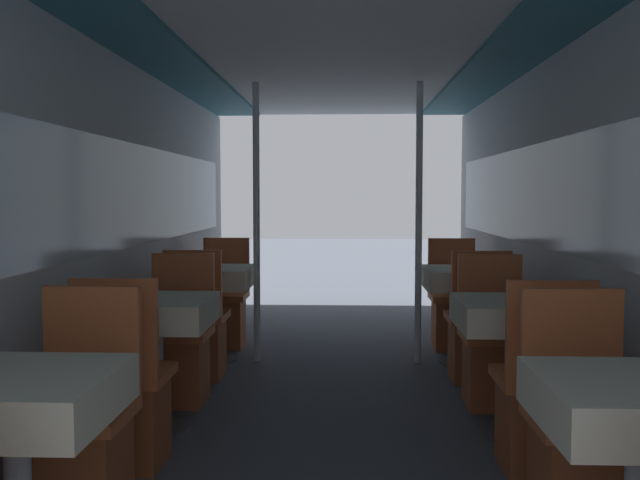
# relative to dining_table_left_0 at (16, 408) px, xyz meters

# --- Properties ---
(wall_left) EXTENTS (0.05, 8.16, 2.21)m
(wall_left) POSITION_rel_dining_table_left_0_xyz_m (-0.39, 1.81, 0.50)
(wall_left) COLOR silver
(wall_left) RESTS_ON ground_plane
(wall_right) EXTENTS (0.05, 8.16, 2.21)m
(wall_right) POSITION_rel_dining_table_left_0_xyz_m (2.40, 1.81, 0.50)
(wall_right) COLOR silver
(wall_right) RESTS_ON ground_plane
(ceiling_panel) EXTENTS (2.79, 8.16, 0.07)m
(ceiling_panel) POSITION_rel_dining_table_left_0_xyz_m (1.00, 1.81, 1.61)
(ceiling_panel) COLOR silver
(ceiling_panel) RESTS_ON wall_left
(dining_table_left_0) EXTENTS (0.63, 0.63, 0.75)m
(dining_table_left_0) POSITION_rel_dining_table_left_0_xyz_m (0.00, 0.00, 0.00)
(dining_table_left_0) COLOR #4C4C51
(dining_table_left_0) RESTS_ON ground_plane
(chair_left_far_0) EXTENTS (0.41, 0.41, 0.95)m
(chair_left_far_0) POSITION_rel_dining_table_left_0_xyz_m (0.00, 0.54, -0.34)
(chair_left_far_0) COLOR brown
(chair_left_far_0) RESTS_ON ground_plane
(dining_table_left_1) EXTENTS (0.63, 0.63, 0.75)m
(dining_table_left_1) POSITION_rel_dining_table_left_0_xyz_m (0.00, 1.69, 0.00)
(dining_table_left_1) COLOR #4C4C51
(dining_table_left_1) RESTS_ON ground_plane
(chair_left_near_1) EXTENTS (0.41, 0.41, 0.95)m
(chair_left_near_1) POSITION_rel_dining_table_left_0_xyz_m (0.00, 1.15, -0.34)
(chair_left_near_1) COLOR brown
(chair_left_near_1) RESTS_ON ground_plane
(chair_left_far_1) EXTENTS (0.41, 0.41, 0.95)m
(chair_left_far_1) POSITION_rel_dining_table_left_0_xyz_m (0.00, 2.23, -0.34)
(chair_left_far_1) COLOR brown
(chair_left_far_1) RESTS_ON ground_plane
(dining_table_left_2) EXTENTS (0.63, 0.63, 0.75)m
(dining_table_left_2) POSITION_rel_dining_table_left_0_xyz_m (0.00, 3.37, 0.00)
(dining_table_left_2) COLOR #4C4C51
(dining_table_left_2) RESTS_ON ground_plane
(chair_left_near_2) EXTENTS (0.41, 0.41, 0.95)m
(chair_left_near_2) POSITION_rel_dining_table_left_0_xyz_m (0.00, 2.83, -0.34)
(chair_left_near_2) COLOR brown
(chair_left_near_2) RESTS_ON ground_plane
(chair_left_far_2) EXTENTS (0.41, 0.41, 0.95)m
(chair_left_far_2) POSITION_rel_dining_table_left_0_xyz_m (0.00, 3.91, -0.34)
(chair_left_far_2) COLOR brown
(chair_left_far_2) RESTS_ON ground_plane
(support_pole_left_2) EXTENTS (0.05, 0.05, 2.21)m
(support_pole_left_2) POSITION_rel_dining_table_left_0_xyz_m (0.36, 3.37, 0.47)
(support_pole_left_2) COLOR silver
(support_pole_left_2) RESTS_ON ground_plane
(chair_right_far_0) EXTENTS (0.41, 0.41, 0.95)m
(chair_right_far_0) POSITION_rel_dining_table_left_0_xyz_m (2.00, 0.54, -0.34)
(chair_right_far_0) COLOR brown
(chair_right_far_0) RESTS_ON ground_plane
(dining_table_right_1) EXTENTS (0.63, 0.63, 0.75)m
(dining_table_right_1) POSITION_rel_dining_table_left_0_xyz_m (2.00, 1.69, 0.00)
(dining_table_right_1) COLOR #4C4C51
(dining_table_right_1) RESTS_ON ground_plane
(chair_right_near_1) EXTENTS (0.41, 0.41, 0.95)m
(chair_right_near_1) POSITION_rel_dining_table_left_0_xyz_m (2.00, 1.15, -0.34)
(chair_right_near_1) COLOR brown
(chair_right_near_1) RESTS_ON ground_plane
(chair_right_far_1) EXTENTS (0.41, 0.41, 0.95)m
(chair_right_far_1) POSITION_rel_dining_table_left_0_xyz_m (2.00, 2.23, -0.34)
(chair_right_far_1) COLOR brown
(chair_right_far_1) RESTS_ON ground_plane
(dining_table_right_2) EXTENTS (0.63, 0.63, 0.75)m
(dining_table_right_2) POSITION_rel_dining_table_left_0_xyz_m (2.00, 3.37, 0.00)
(dining_table_right_2) COLOR #4C4C51
(dining_table_right_2) RESTS_ON ground_plane
(chair_right_near_2) EXTENTS (0.41, 0.41, 0.95)m
(chair_right_near_2) POSITION_rel_dining_table_left_0_xyz_m (2.00, 2.83, -0.34)
(chair_right_near_2) COLOR brown
(chair_right_near_2) RESTS_ON ground_plane
(chair_right_far_2) EXTENTS (0.41, 0.41, 0.95)m
(chair_right_far_2) POSITION_rel_dining_table_left_0_xyz_m (2.00, 3.91, -0.34)
(chair_right_far_2) COLOR brown
(chair_right_far_2) RESTS_ON ground_plane
(support_pole_right_2) EXTENTS (0.05, 0.05, 2.21)m
(support_pole_right_2) POSITION_rel_dining_table_left_0_xyz_m (1.64, 3.37, 0.47)
(support_pole_right_2) COLOR silver
(support_pole_right_2) RESTS_ON ground_plane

